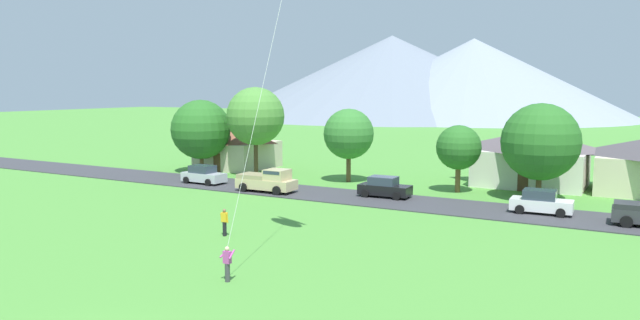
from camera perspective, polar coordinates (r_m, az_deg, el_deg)
road_strip at (r=46.88m, az=8.36°, el=-4.06°), size 160.00×6.23×0.08m
mountain_east_ridge at (r=198.19m, az=11.16°, el=6.93°), size 84.31×84.31×18.76m
mountain_west_ridge at (r=184.88m, az=14.55°, el=7.62°), size 94.07×94.07×23.74m
mountain_central_ridge at (r=191.58m, az=6.93°, el=8.03°), size 108.20×108.20×25.55m
house_left_center at (r=57.77m, az=19.72°, el=0.28°), size 10.24×8.26×5.09m
house_right_center at (r=67.02m, az=-7.93°, el=1.26°), size 7.70×8.04×4.58m
tree_left_of_center at (r=51.93m, az=13.23°, el=1.17°), size 3.84×3.84×5.81m
tree_center at (r=50.00m, az=20.50°, el=1.65°), size 6.15×6.15×7.78m
tree_right_of_center at (r=60.81m, az=-6.25°, el=4.22°), size 5.95×5.95×9.07m
tree_near_right at (r=56.27m, az=2.79°, el=2.52°), size 4.80×4.80×7.01m
tree_far_right at (r=63.83m, az=-11.41°, el=2.90°), size 6.29×6.29×7.74m
parked_car_silver_west_end at (r=56.33m, az=-11.18°, el=-1.42°), size 4.27×2.21×1.68m
parked_car_white_mid_west at (r=44.92m, az=20.55°, el=-3.84°), size 4.27×2.21×1.68m
parked_car_black_mid_east at (r=48.62m, az=6.24°, el=-2.64°), size 4.24×2.16×1.68m
pickup_truck_sand_east_side at (r=50.94m, az=-5.07°, el=-1.97°), size 5.23×2.39×1.99m
watcher_person at (r=36.43m, az=-9.20°, el=-5.91°), size 0.56×0.24×1.68m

